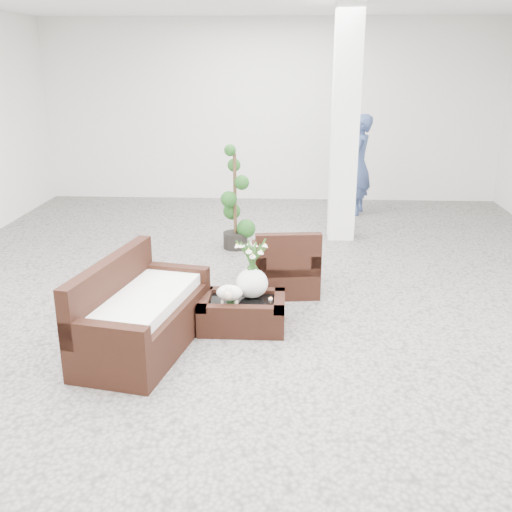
{
  "coord_description": "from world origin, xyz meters",
  "views": [
    {
      "loc": [
        0.34,
        -6.41,
        2.73
      ],
      "look_at": [
        0.0,
        -0.1,
        0.62
      ],
      "focal_mm": 41.52,
      "sensor_mm": 36.0,
      "label": 1
    }
  ],
  "objects_px": {
    "coffee_table": "(242,314)",
    "topiary": "(235,198)",
    "armchair": "(285,259)",
    "loveseat": "(143,306)"
  },
  "relations": [
    {
      "from": "coffee_table",
      "to": "topiary",
      "type": "xyz_separation_m",
      "value": [
        -0.31,
        2.79,
        0.61
      ]
    },
    {
      "from": "coffee_table",
      "to": "armchair",
      "type": "bearing_deg",
      "value": 67.84
    },
    {
      "from": "coffee_table",
      "to": "loveseat",
      "type": "distance_m",
      "value": 1.09
    },
    {
      "from": "coffee_table",
      "to": "topiary",
      "type": "height_order",
      "value": "topiary"
    },
    {
      "from": "armchair",
      "to": "topiary",
      "type": "relative_size",
      "value": 0.53
    },
    {
      "from": "coffee_table",
      "to": "topiary",
      "type": "distance_m",
      "value": 2.88
    },
    {
      "from": "armchair",
      "to": "loveseat",
      "type": "bearing_deg",
      "value": 42.8
    },
    {
      "from": "armchair",
      "to": "coffee_table",
      "type": "bearing_deg",
      "value": 61.12
    },
    {
      "from": "armchair",
      "to": "topiary",
      "type": "bearing_deg",
      "value": -72.59
    },
    {
      "from": "coffee_table",
      "to": "armchair",
      "type": "height_order",
      "value": "armchair"
    }
  ]
}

